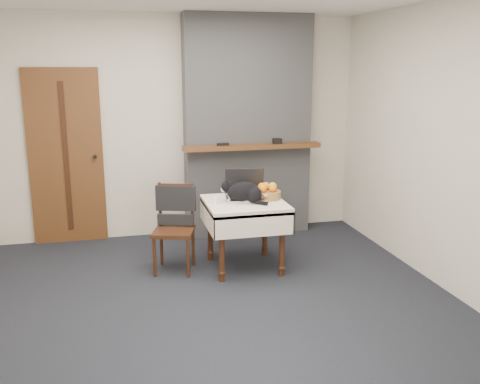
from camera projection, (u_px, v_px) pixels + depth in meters
The scene contains 12 objects.
ground at pixel (200, 300), 4.72m from camera, with size 4.50×4.50×0.00m, color black.
room_shell at pixel (188, 95), 4.75m from camera, with size 4.52×4.01×2.61m.
door at pixel (66, 157), 6.08m from camera, with size 0.82×0.10×2.00m.
chimney at pixel (247, 127), 6.37m from camera, with size 1.62×0.48×2.60m.
side_table at pixel (245, 212), 5.36m from camera, with size 0.78×0.78×0.70m.
laptop at pixel (245, 191), 5.43m from camera, with size 0.44×0.39×0.30m.
cat at pixel (244, 192), 5.27m from camera, with size 0.43×0.36×0.24m.
cream_jar at pixel (215, 200), 5.23m from camera, with size 0.06×0.06×0.07m, color white.
pill_bottle at pixel (266, 198), 5.29m from camera, with size 0.04×0.04×0.08m.
fruit_basket at pixel (267, 192), 5.43m from camera, with size 0.28×0.28×0.16m.
desk_clutter at pixel (259, 198), 5.45m from camera, with size 0.13×0.01×0.01m, color black.
chair at pixel (175, 215), 5.36m from camera, with size 0.49×0.48×0.87m.
Camera 1 is at (-0.68, -4.33, 2.04)m, focal length 40.00 mm.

